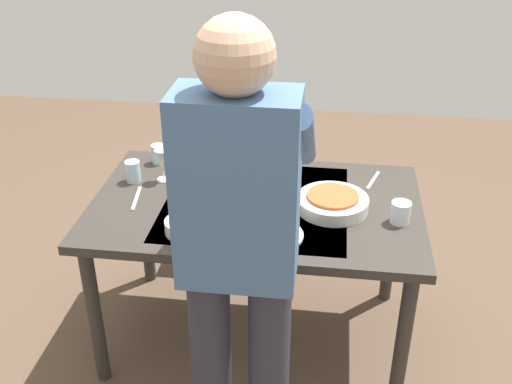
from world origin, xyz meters
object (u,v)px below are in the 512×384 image
object	(u,v)px
water_cup_far_left	(133,171)
dinner_plate_near	(232,207)
dining_table	(256,218)
side_bowl_salad	(218,171)
dinner_plate_far	(274,235)
side_bowl_bread	(185,225)
water_cup_near_left	(158,154)
serving_bowl_pasta	(333,202)
wine_bottle	(282,171)
person_server	(239,250)
chair_near	(233,159)
wine_glass_left	(162,159)
water_cup_near_right	(401,213)

from	to	relation	value
water_cup_far_left	dinner_plate_near	size ratio (longest dim) A/B	0.43
dining_table	side_bowl_salad	bearing A→B (deg)	-45.51
dinner_plate_far	side_bowl_bread	bearing A→B (deg)	2.77
water_cup_near_left	serving_bowl_pasta	size ratio (longest dim) A/B	0.30
wine_bottle	side_bowl_bread	distance (m)	0.51
dining_table	side_bowl_bread	world-z (taller)	side_bowl_bread
water_cup_far_left	side_bowl_salad	bearing A→B (deg)	-166.48
water_cup_far_left	dinner_plate_far	distance (m)	0.78
dining_table	serving_bowl_pasta	world-z (taller)	serving_bowl_pasta
side_bowl_bread	person_server	bearing A→B (deg)	123.72
chair_near	serving_bowl_pasta	world-z (taller)	chair_near
wine_glass_left	serving_bowl_pasta	world-z (taller)	wine_glass_left
chair_near	dinner_plate_near	bearing A→B (deg)	99.61
chair_near	serving_bowl_pasta	size ratio (longest dim) A/B	3.03
chair_near	wine_glass_left	world-z (taller)	chair_near
water_cup_near_right	dinner_plate_far	world-z (taller)	water_cup_near_right
dining_table	water_cup_near_left	world-z (taller)	water_cup_near_left
water_cup_near_left	serving_bowl_pasta	world-z (taller)	water_cup_near_left
wine_glass_left	water_cup_far_left	distance (m)	0.15
water_cup_near_left	dinner_plate_near	xyz separation A→B (m)	(-0.42, 0.38, -0.04)
wine_bottle	side_bowl_bread	xyz separation A→B (m)	(0.34, 0.36, -0.08)
dining_table	dinner_plate_far	bearing A→B (deg)	112.22
dining_table	dinner_plate_far	size ratio (longest dim) A/B	6.10
wine_bottle	person_server	bearing A→B (deg)	85.60
dining_table	dinner_plate_far	xyz separation A→B (m)	(-0.10, 0.26, 0.09)
water_cup_far_left	side_bowl_bread	size ratio (longest dim) A/B	0.61
wine_bottle	water_cup_near_right	xyz separation A→B (m)	(-0.50, 0.17, -0.06)
person_server	wine_bottle	size ratio (longest dim) A/B	5.71
side_bowl_salad	wine_glass_left	bearing A→B (deg)	14.74
side_bowl_salad	dinner_plate_near	distance (m)	0.30
dinner_plate_near	dining_table	bearing A→B (deg)	-144.59
wine_glass_left	dining_table	bearing A→B (deg)	161.67
side_bowl_bread	side_bowl_salad	bearing A→B (deg)	-94.54
dining_table	chair_near	distance (m)	0.86
water_cup_near_left	water_cup_near_right	world-z (taller)	same
chair_near	dinner_plate_near	world-z (taller)	chair_near
wine_glass_left	dinner_plate_near	bearing A→B (deg)	148.99
wine_glass_left	serving_bowl_pasta	xyz separation A→B (m)	(-0.77, 0.16, -0.07)
side_bowl_salad	water_cup_near_right	bearing A→B (deg)	159.91
person_server	water_cup_far_left	size ratio (longest dim) A/B	17.26
dining_table	side_bowl_bread	xyz separation A→B (m)	(0.24, 0.27, 0.11)
dinner_plate_far	side_bowl_salad	bearing A→B (deg)	-56.29
person_server	water_cup_far_left	bearing A→B (deg)	-52.94
chair_near	side_bowl_bread	distance (m)	1.11
dinner_plate_far	serving_bowl_pasta	bearing A→B (deg)	-132.31
dinner_plate_near	dinner_plate_far	bearing A→B (deg)	135.73
water_cup_near_left	side_bowl_salad	bearing A→B (deg)	160.38
person_server	side_bowl_salad	world-z (taller)	person_server
wine_bottle	dinner_plate_far	xyz separation A→B (m)	(-0.00, 0.35, -0.10)
person_server	dinner_plate_near	distance (m)	0.68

